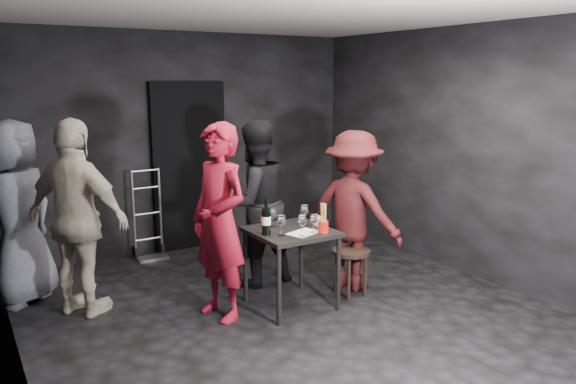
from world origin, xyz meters
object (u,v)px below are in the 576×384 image
bystander_cream (76,199)px  bystander_grey (15,196)px  stool (351,258)px  man_maroon (354,204)px  hand_truck (149,241)px  wine_bottle (266,221)px  woman_black (254,191)px  breadstick_cup (323,218)px  tasting_table (291,240)px  server_red (219,205)px

bystander_cream → bystander_grey: 0.74m
stool → man_maroon: bearing=48.6°
man_maroon → bystander_grey: bearing=43.1°
hand_truck → bystander_cream: (-1.03, -1.31, 0.88)m
wine_bottle → stool: bearing=-3.3°
woman_black → breadstick_cup: woman_black is taller
tasting_table → woman_black: size_ratio=0.38×
hand_truck → bystander_cream: 1.88m
bystander_grey → hand_truck: bearing=166.2°
hand_truck → bystander_grey: 1.84m
bystander_cream → wine_bottle: (1.45, -0.86, -0.20)m
man_maroon → hand_truck: bearing=13.6°
tasting_table → bystander_cream: (-1.73, 0.83, 0.43)m
server_red → breadstick_cup: 0.96m
tasting_table → breadstick_cup: size_ratio=2.53×
stool → server_red: 1.49m
breadstick_cup → man_maroon: bearing=28.0°
stool → woman_black: (-0.65, 0.81, 0.61)m
tasting_table → wine_bottle: bearing=-175.1°
tasting_table → bystander_grey: size_ratio=0.36×
server_red → bystander_cream: 1.28m
hand_truck → stool: size_ratio=2.30×
wine_bottle → bystander_grey: bearing=142.4°
stool → woman_black: woman_black is taller
woman_black → breadstick_cup: (0.20, -0.96, -0.11)m
man_maroon → bystander_cream: bearing=51.0°
bystander_cream → tasting_table: bearing=-153.1°
bystander_cream → bystander_grey: (-0.44, 0.60, -0.04)m
tasting_table → stool: tasting_table is taller
server_red → bystander_cream: (-1.06, 0.71, 0.04)m
hand_truck → tasting_table: hand_truck is taller
tasting_table → bystander_grey: bystander_grey is taller
tasting_table → bystander_grey: 2.63m
tasting_table → stool: bearing=-6.8°
stool → wine_bottle: wine_bottle is taller
stool → woman_black: 1.21m
tasting_table → woman_black: bearing=90.0°
hand_truck → bystander_grey: size_ratio=0.52×
hand_truck → server_red: 2.19m
hand_truck → wine_bottle: bearing=-80.1°
stool → bystander_cream: bystander_cream is taller
hand_truck → server_red: (0.03, -2.02, 0.84)m
server_red → wine_bottle: server_red is taller
bystander_grey → breadstick_cup: 2.90m
server_red → woman_black: bearing=119.1°
server_red → man_maroon: 1.47m
woman_black → hand_truck: bearing=-65.6°
stool → server_red: (-1.32, 0.20, 0.66)m
wine_bottle → breadstick_cup: bearing=-23.5°
bystander_grey → wine_bottle: bearing=102.9°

